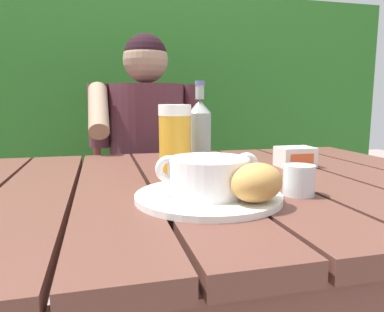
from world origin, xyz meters
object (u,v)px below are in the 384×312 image
Objects in this scene: beer_glass at (175,141)px; table_knife at (265,183)px; person_eating at (148,153)px; bread_roll at (257,183)px; chair_near_diner at (144,199)px; serving_plate at (208,196)px; soup_bowl at (208,175)px; water_glass_small at (299,180)px; beer_bottle at (200,134)px; butter_tub at (295,157)px.

table_knife is (0.18, -0.13, -0.09)m from beer_glass.
bread_roll is (0.07, -0.95, 0.08)m from person_eating.
chair_near_diner reaches higher than serving_plate.
soup_bowl reaches higher than bread_roll.
serving_plate is at bearing 130.60° from bread_roll.
beer_bottle is at bearing 112.87° from water_glass_small.
water_glass_small is 0.45× the size of table_knife.
water_glass_small is at bearing -77.97° from person_eating.
person_eating is 0.91m from water_glass_small.
table_knife is at bearing 104.17° from water_glass_small.
beer_glass is (-0.02, -0.66, 0.12)m from person_eating.
butter_tub is at bearing 8.19° from beer_glass.
person_eating is 9.33× the size of bread_roll.
person_eating reaches higher than bread_roll.
water_glass_small is (0.19, -0.01, 0.02)m from serving_plate.
butter_tub is at bearing -60.20° from person_eating.
chair_near_diner is 0.93m from butter_tub.
person_eating reaches higher than butter_tub.
table_knife is at bearing 28.65° from soup_bowl.
table_knife is at bearing 28.65° from serving_plate.
chair_near_diner is at bearing 90.05° from serving_plate.
person_eating is at bearing 119.80° from butter_tub.
chair_near_diner is 0.32m from person_eating.
water_glass_small is 0.33m from butter_tub.
beer_bottle is (0.08, 0.06, 0.01)m from beer_glass.
soup_bowl is (0.00, -0.88, 0.08)m from person_eating.
beer_bottle reaches higher than butter_tub.
soup_bowl is at bearing -102.12° from beer_bottle.
table_knife is (0.16, -0.99, 0.29)m from chair_near_diner.
person_eating is 12.05× the size of butter_tub.
butter_tub is (0.28, -0.01, -0.07)m from beer_bottle.
person_eating reaches higher than soup_bowl.
table_knife is at bearing -36.56° from beer_glass.
bread_roll is 2.06× the size of water_glass_small.
butter_tub is 0.26m from table_knife.
table_knife is at bearing -63.03° from beer_bottle.
person_eating is at bearing 88.65° from beer_glass.
beer_glass is 2.84× the size of water_glass_small.
beer_bottle reaches higher than serving_plate.
water_glass_small reaches higher than serving_plate.
table_knife is (-0.18, -0.19, -0.02)m from butter_tub.
chair_near_diner is 1.11m from serving_plate.
butter_tub is (0.34, -0.80, 0.32)m from chair_near_diner.
water_glass_small is (0.19, -0.89, 0.07)m from person_eating.
beer_bottle is 2.38× the size of butter_tub.
soup_bowl is 0.19m from water_glass_small.
serving_plate reaches higher than table_knife.
chair_near_diner is 5.03× the size of beer_glass.
person_eating is 5.94× the size of soup_bowl.
bread_roll is at bearing -128.43° from butter_tub.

